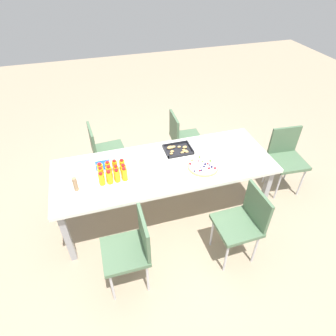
# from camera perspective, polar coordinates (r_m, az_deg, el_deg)

# --- Properties ---
(ground_plane) EXTENTS (12.00, 12.00, 0.00)m
(ground_plane) POSITION_cam_1_polar(r_m,az_deg,el_deg) (3.52, -0.60, -8.66)
(ground_plane) COLOR gray
(party_table) EXTENTS (2.34, 0.86, 0.72)m
(party_table) POSITION_cam_1_polar(r_m,az_deg,el_deg) (3.06, -0.68, -0.28)
(party_table) COLOR silver
(party_table) RESTS_ON ground_plane
(chair_far_left) EXTENTS (0.43, 0.43, 0.83)m
(chair_far_left) POSITION_cam_1_polar(r_m,az_deg,el_deg) (3.74, -12.82, 3.72)
(chair_far_left) COLOR #4C6B4C
(chair_far_left) RESTS_ON ground_plane
(chair_far_right) EXTENTS (0.41, 0.41, 0.83)m
(chair_far_right) POSITION_cam_1_polar(r_m,az_deg,el_deg) (3.90, 2.87, 6.37)
(chair_far_right) COLOR #4C6B4C
(chair_far_right) RESTS_ON ground_plane
(chair_near_left) EXTENTS (0.40, 0.40, 0.83)m
(chair_near_left) POSITION_cam_1_polar(r_m,az_deg,el_deg) (2.61, -7.24, -15.36)
(chair_near_left) COLOR #4C6B4C
(chair_near_left) RESTS_ON ground_plane
(chair_near_right) EXTENTS (0.41, 0.41, 0.83)m
(chair_near_right) POSITION_cam_1_polar(r_m,az_deg,el_deg) (2.87, 14.92, -10.05)
(chair_near_right) COLOR #4C6B4C
(chair_near_right) RESTS_ON ground_plane
(chair_end) EXTENTS (0.43, 0.43, 0.83)m
(chair_end) POSITION_cam_1_polar(r_m,az_deg,el_deg) (3.84, 22.57, 2.42)
(chair_end) COLOR #4C6B4C
(chair_end) RESTS_ON ground_plane
(juice_bottle_0) EXTENTS (0.06, 0.06, 0.14)m
(juice_bottle_0) POSITION_cam_1_polar(r_m,az_deg,el_deg) (2.83, -13.15, -2.17)
(juice_bottle_0) COLOR #FAAE14
(juice_bottle_0) RESTS_ON party_table
(juice_bottle_1) EXTENTS (0.06, 0.06, 0.15)m
(juice_bottle_1) POSITION_cam_1_polar(r_m,az_deg,el_deg) (2.83, -11.65, -1.84)
(juice_bottle_1) COLOR #FAAC14
(juice_bottle_1) RESTS_ON party_table
(juice_bottle_2) EXTENTS (0.06, 0.06, 0.15)m
(juice_bottle_2) POSITION_cam_1_polar(r_m,az_deg,el_deg) (2.83, -10.18, -1.53)
(juice_bottle_2) COLOR #FAAC14
(juice_bottle_2) RESTS_ON party_table
(juice_bottle_3) EXTENTS (0.06, 0.06, 0.15)m
(juice_bottle_3) POSITION_cam_1_polar(r_m,az_deg,el_deg) (2.83, -8.69, -1.25)
(juice_bottle_3) COLOR #F9AC14
(juice_bottle_3) RESTS_ON party_table
(juice_bottle_4) EXTENTS (0.05, 0.05, 0.15)m
(juice_bottle_4) POSITION_cam_1_polar(r_m,az_deg,el_deg) (2.88, -13.24, -1.12)
(juice_bottle_4) COLOR #FAAE14
(juice_bottle_4) RESTS_ON party_table
(juice_bottle_5) EXTENTS (0.06, 0.06, 0.15)m
(juice_bottle_5) POSITION_cam_1_polar(r_m,az_deg,el_deg) (2.89, -11.68, -0.84)
(juice_bottle_5) COLOR #F9AD14
(juice_bottle_5) RESTS_ON party_table
(juice_bottle_6) EXTENTS (0.05, 0.05, 0.13)m
(juice_bottle_6) POSITION_cam_1_polar(r_m,az_deg,el_deg) (2.89, -10.29, -0.66)
(juice_bottle_6) COLOR #F9AC14
(juice_bottle_6) RESTS_ON party_table
(juice_bottle_7) EXTENTS (0.06, 0.06, 0.13)m
(juice_bottle_7) POSITION_cam_1_polar(r_m,az_deg,el_deg) (2.90, -8.87, -0.43)
(juice_bottle_7) COLOR #FAAE14
(juice_bottle_7) RESTS_ON party_table
(juice_bottle_8) EXTENTS (0.06, 0.06, 0.14)m
(juice_bottle_8) POSITION_cam_1_polar(r_m,az_deg,el_deg) (2.94, -13.38, -0.29)
(juice_bottle_8) COLOR #FAAC14
(juice_bottle_8) RESTS_ON party_table
(juice_bottle_9) EXTENTS (0.05, 0.05, 0.15)m
(juice_bottle_9) POSITION_cam_1_polar(r_m,az_deg,el_deg) (2.94, -11.90, 0.04)
(juice_bottle_9) COLOR #FAAE14
(juice_bottle_9) RESTS_ON party_table
(juice_bottle_10) EXTENTS (0.05, 0.05, 0.15)m
(juice_bottle_10) POSITION_cam_1_polar(r_m,az_deg,el_deg) (2.95, -10.58, 0.31)
(juice_bottle_10) COLOR #F9AD14
(juice_bottle_10) RESTS_ON party_table
(juice_bottle_11) EXTENTS (0.06, 0.06, 0.14)m
(juice_bottle_11) POSITION_cam_1_polar(r_m,az_deg,el_deg) (2.95, -9.15, 0.52)
(juice_bottle_11) COLOR #F9AC14
(juice_bottle_11) RESTS_ON party_table
(fruit_pizza) EXTENTS (0.33, 0.33, 0.05)m
(fruit_pizza) POSITION_cam_1_polar(r_m,az_deg,el_deg) (3.01, 7.05, 0.35)
(fruit_pizza) COLOR tan
(fruit_pizza) RESTS_ON party_table
(snack_tray) EXTENTS (0.31, 0.25, 0.04)m
(snack_tray) POSITION_cam_1_polar(r_m,az_deg,el_deg) (3.23, 1.94, 3.72)
(snack_tray) COLOR black
(snack_tray) RESTS_ON party_table
(plate_stack) EXTENTS (0.22, 0.22, 0.03)m
(plate_stack) POSITION_cam_1_polar(r_m,az_deg,el_deg) (2.91, 0.10, -0.84)
(plate_stack) COLOR silver
(plate_stack) RESTS_ON party_table
(napkin_stack) EXTENTS (0.15, 0.15, 0.01)m
(napkin_stack) POSITION_cam_1_polar(r_m,az_deg,el_deg) (3.09, -12.92, 0.58)
(napkin_stack) COLOR #194CA5
(napkin_stack) RESTS_ON party_table
(cardboard_tube) EXTENTS (0.04, 0.04, 0.15)m
(cardboard_tube) POSITION_cam_1_polar(r_m,az_deg,el_deg) (2.83, -18.07, -3.10)
(cardboard_tube) COLOR #9E7A56
(cardboard_tube) RESTS_ON party_table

